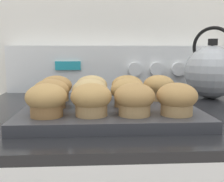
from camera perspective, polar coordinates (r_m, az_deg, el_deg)
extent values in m
cube|color=white|center=(1.08, 0.91, 16.57)|extent=(8.00, 0.05, 2.40)
cube|color=black|center=(0.74, 2.97, -4.03)|extent=(0.79, 0.66, 0.02)
cube|color=white|center=(1.02, 1.11, 4.56)|extent=(0.78, 0.05, 0.16)
cube|color=teal|center=(0.99, -8.94, 5.11)|extent=(0.09, 0.01, 0.03)
cylinder|color=white|center=(0.99, 4.65, 4.43)|extent=(0.05, 0.02, 0.05)
cylinder|color=white|center=(1.01, 9.07, 4.40)|extent=(0.05, 0.02, 0.05)
cylinder|color=white|center=(1.03, 13.33, 4.36)|extent=(0.05, 0.02, 0.05)
cylinder|color=white|center=(1.05, 17.41, 4.29)|extent=(0.05, 0.02, 0.05)
cube|color=#38383D|center=(0.63, -0.41, -4.21)|extent=(0.38, 0.30, 0.02)
cylinder|color=olive|center=(0.55, -13.12, -3.58)|extent=(0.06, 0.06, 0.03)
ellipsoid|color=tan|center=(0.55, -13.20, -1.19)|extent=(0.08, 0.08, 0.05)
cylinder|color=tan|center=(0.55, -4.21, -3.52)|extent=(0.06, 0.06, 0.03)
ellipsoid|color=tan|center=(0.54, -4.24, -1.10)|extent=(0.08, 0.08, 0.05)
cylinder|color=tan|center=(0.55, 4.57, -3.45)|extent=(0.06, 0.06, 0.03)
ellipsoid|color=#B2844C|center=(0.54, 4.60, -1.04)|extent=(0.08, 0.08, 0.05)
cylinder|color=tan|center=(0.57, 12.99, -3.30)|extent=(0.06, 0.06, 0.03)
ellipsoid|color=#B2844C|center=(0.56, 13.07, -0.96)|extent=(0.08, 0.08, 0.05)
cylinder|color=#A37A4C|center=(0.63, -12.24, -2.06)|extent=(0.06, 0.06, 0.03)
ellipsoid|color=#B2844C|center=(0.63, -12.31, 0.03)|extent=(0.08, 0.08, 0.05)
cylinder|color=tan|center=(0.63, -4.49, -1.99)|extent=(0.06, 0.06, 0.03)
ellipsoid|color=tan|center=(0.62, -4.51, 0.12)|extent=(0.08, 0.08, 0.05)
cylinder|color=tan|center=(0.63, 3.32, -1.88)|extent=(0.06, 0.06, 0.03)
ellipsoid|color=tan|center=(0.63, 3.34, 0.22)|extent=(0.08, 0.08, 0.05)
cylinder|color=tan|center=(0.72, -11.26, -0.80)|extent=(0.06, 0.06, 0.03)
ellipsoid|color=#B2844C|center=(0.72, -11.31, 1.04)|extent=(0.08, 0.08, 0.05)
cylinder|color=tan|center=(0.71, -4.16, -0.73)|extent=(0.06, 0.06, 0.03)
ellipsoid|color=tan|center=(0.71, -4.18, 1.13)|extent=(0.08, 0.08, 0.05)
cylinder|color=tan|center=(0.72, 2.85, -0.69)|extent=(0.06, 0.06, 0.03)
ellipsoid|color=tan|center=(0.71, 2.86, 1.16)|extent=(0.08, 0.08, 0.05)
cylinder|color=tan|center=(0.73, 9.46, -0.63)|extent=(0.06, 0.06, 0.03)
ellipsoid|color=tan|center=(0.73, 9.50, 1.20)|extent=(0.08, 0.08, 0.05)
sphere|color=#ADAFB5|center=(0.92, 19.53, 3.66)|extent=(0.16, 0.16, 0.16)
cylinder|color=black|center=(0.92, 19.80, 9.33)|extent=(0.03, 0.03, 0.02)
torus|color=black|center=(0.92, 19.76, 8.46)|extent=(0.11, 0.08, 0.12)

